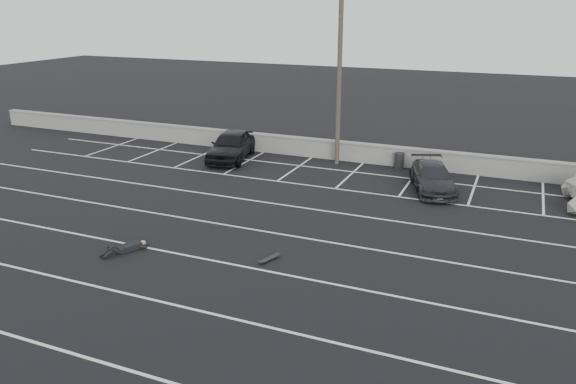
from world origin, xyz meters
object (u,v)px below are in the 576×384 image
at_px(trash_bin, 399,160).
at_px(utility_pole, 339,76).
at_px(car_left, 231,145).
at_px(skateboard, 269,259).
at_px(car_right, 433,177).
at_px(person, 131,244).

bearing_deg(trash_bin, utility_pole, -173.09).
distance_m(car_left, utility_pole, 7.04).
distance_m(car_left, skateboard, 13.26).
height_order(car_right, trash_bin, car_right).
relative_size(trash_bin, person, 0.36).
distance_m(utility_pole, person, 14.60).
height_order(car_right, person, car_right).
bearing_deg(trash_bin, skateboard, -97.11).
xyz_separation_m(car_right, person, (-8.69, -10.90, -0.40)).
height_order(car_right, utility_pole, utility_pole).
relative_size(car_left, person, 2.03).
distance_m(person, skateboard, 4.98).
bearing_deg(car_left, trash_bin, -0.26).
bearing_deg(car_left, utility_pole, 2.44).
height_order(car_right, skateboard, car_right).
bearing_deg(person, utility_pole, 101.56).
bearing_deg(person, skateboard, 37.23).
relative_size(car_left, car_right, 1.10).
xyz_separation_m(utility_pole, skateboard, (1.70, -12.45, -4.63)).
bearing_deg(trash_bin, car_left, -168.32).
bearing_deg(utility_pole, car_left, -165.62).
xyz_separation_m(trash_bin, skateboard, (-1.60, -12.85, -0.35)).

